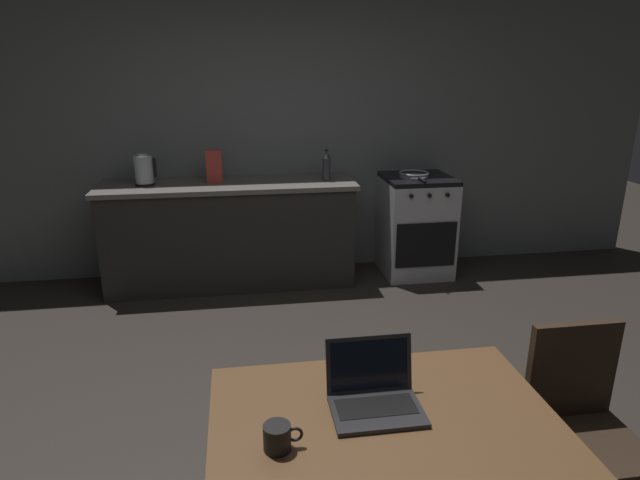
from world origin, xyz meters
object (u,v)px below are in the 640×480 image
object	(u,v)px
dining_table	(384,434)
electric_kettle	(144,170)
bottle	(327,166)
stove_oven	(416,225)
laptop	(374,395)
frying_pan	(414,174)
coffee_mug	(278,437)
chair	(581,420)
cereal_box	(214,166)

from	to	relation	value
dining_table	electric_kettle	distance (m)	3.31
dining_table	bottle	bearing A→B (deg)	84.43
stove_oven	laptop	size ratio (longest dim) A/B	2.85
dining_table	frying_pan	xyz separation A→B (m)	(1.09, 3.03, 0.30)
stove_oven	frying_pan	size ratio (longest dim) A/B	2.05
dining_table	electric_kettle	bearing A→B (deg)	111.86
bottle	coffee_mug	world-z (taller)	bottle
bottle	frying_pan	xyz separation A→B (m)	(0.79, 0.02, -0.11)
dining_table	chair	xyz separation A→B (m)	(0.85, 0.12, -0.12)
bottle	frying_pan	size ratio (longest dim) A/B	0.62
stove_oven	bottle	world-z (taller)	bottle
stove_oven	coffee_mug	bearing A→B (deg)	-115.61
dining_table	frying_pan	bearing A→B (deg)	70.22
stove_oven	electric_kettle	world-z (taller)	electric_kettle
bottle	coffee_mug	distance (m)	3.19
electric_kettle	bottle	xyz separation A→B (m)	(1.52, -0.05, 0.00)
stove_oven	frying_pan	world-z (taller)	frying_pan
chair	laptop	distance (m)	0.90
dining_table	cereal_box	distance (m)	3.17
laptop	bottle	bearing A→B (deg)	74.53
bottle	cereal_box	size ratio (longest dim) A/B	1.01
chair	electric_kettle	bearing A→B (deg)	138.99
chair	frying_pan	size ratio (longest dim) A/B	2.03
dining_table	electric_kettle	world-z (taller)	electric_kettle
chair	electric_kettle	xyz separation A→B (m)	(-2.07, 2.94, 0.52)
chair	laptop	xyz separation A→B (m)	(-0.87, -0.05, 0.24)
bottle	cereal_box	world-z (taller)	bottle
frying_pan	coffee_mug	size ratio (longest dim) A/B	3.46
bottle	coffee_mug	bearing A→B (deg)	-102.19
chair	coffee_mug	distance (m)	1.27
chair	laptop	world-z (taller)	laptop
stove_oven	cereal_box	world-z (taller)	cereal_box
dining_table	frying_pan	size ratio (longest dim) A/B	2.72
cereal_box	stove_oven	bearing A→B (deg)	-0.72
dining_table	bottle	xyz separation A→B (m)	(0.29, 3.00, 0.40)
dining_table	bottle	distance (m)	3.04
laptop	coffee_mug	xyz separation A→B (m)	(-0.36, -0.17, -0.00)
laptop	electric_kettle	bearing A→B (deg)	102.58
dining_table	chair	bearing A→B (deg)	7.72
frying_pan	cereal_box	bearing A→B (deg)	178.43
cereal_box	dining_table	bearing A→B (deg)	-77.94
stove_oven	chair	size ratio (longest dim) A/B	1.01
electric_kettle	laptop	bearing A→B (deg)	-68.04
electric_kettle	dining_table	bearing A→B (deg)	-68.14
chair	stove_oven	bearing A→B (deg)	98.23
stove_oven	electric_kettle	size ratio (longest dim) A/B	3.48
chair	electric_kettle	distance (m)	3.63
chair	dining_table	bearing A→B (deg)	-158.52
stove_oven	bottle	distance (m)	1.03
coffee_mug	electric_kettle	bearing A→B (deg)	104.99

